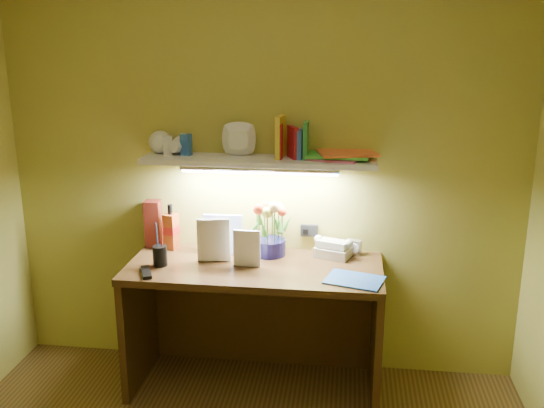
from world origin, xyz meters
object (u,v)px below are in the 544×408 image
(desk, at_px, (255,327))
(whisky_bottle, at_px, (171,227))
(flower_bouquet, at_px, (270,228))
(desk_clock, at_px, (354,247))
(telephone, at_px, (333,247))

(desk, bearing_deg, whisky_bottle, 158.44)
(flower_bouquet, bearing_deg, desk_clock, 7.89)
(desk, height_order, flower_bouquet, flower_bouquet)
(telephone, relative_size, desk_clock, 2.20)
(telephone, distance_m, desk_clock, 0.13)
(desk, xyz_separation_m, telephone, (0.43, 0.19, 0.43))
(desk_clock, bearing_deg, desk, -139.70)
(flower_bouquet, bearing_deg, desk, -109.03)
(desk_clock, height_order, whisky_bottle, whisky_bottle)
(desk_clock, distance_m, whisky_bottle, 1.07)
(flower_bouquet, xyz_separation_m, telephone, (0.36, 0.01, -0.10))
(flower_bouquet, bearing_deg, whisky_bottle, 177.23)
(desk, distance_m, desk_clock, 0.73)
(whisky_bottle, bearing_deg, desk, -21.56)
(telephone, bearing_deg, flower_bouquet, -159.06)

